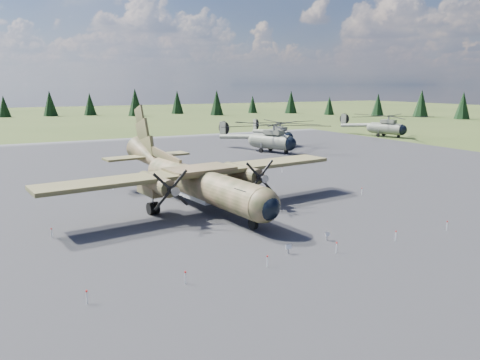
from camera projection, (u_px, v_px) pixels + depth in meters
name	position (u px, v px, depth m)	size (l,w,h in m)	color
ground	(232.00, 213.00, 45.78)	(500.00, 500.00, 0.00)	#4C5726
apron	(194.00, 193.00, 54.47)	(120.00, 120.00, 0.04)	#5D5C61
transport_plane	(194.00, 177.00, 48.03)	(32.08, 28.97, 10.55)	#3B4022
helicopter_near	(271.00, 132.00, 86.08)	(26.95, 26.95, 5.25)	slate
helicopter_mid	(279.00, 129.00, 97.50)	(19.38, 22.40, 4.75)	slate
helicopter_far	(386.00, 122.00, 112.24)	(25.56, 26.00, 5.15)	slate
info_placard_left	(288.00, 248.00, 34.66)	(0.48, 0.26, 0.73)	gray
info_placard_right	(327.00, 235.00, 37.64)	(0.48, 0.29, 0.70)	gray
barrier_fence	(228.00, 209.00, 45.40)	(33.12, 29.62, 0.85)	white
treeline	(203.00, 173.00, 40.11)	(329.00, 336.25, 10.97)	black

